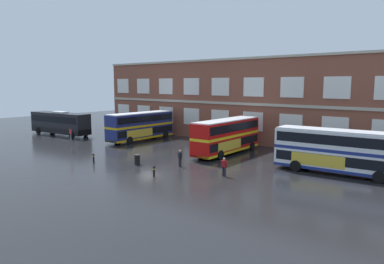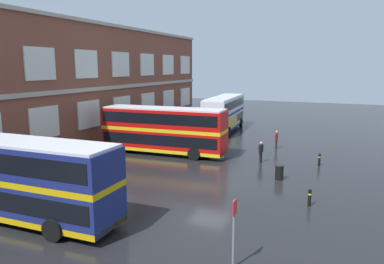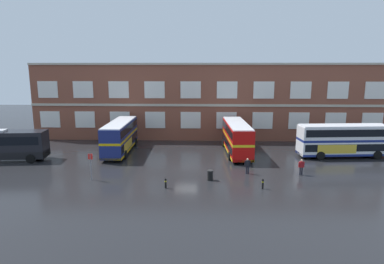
{
  "view_description": "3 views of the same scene",
  "coord_description": "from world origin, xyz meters",
  "views": [
    {
      "loc": [
        30.49,
        -28.03,
        8.29
      ],
      "look_at": [
        5.03,
        1.82,
        2.98
      ],
      "focal_mm": 33.79,
      "sensor_mm": 36.0,
      "label": 1
    },
    {
      "loc": [
        -21.65,
        -8.0,
        7.59
      ],
      "look_at": [
        4.93,
        3.36,
        2.39
      ],
      "focal_mm": 34.19,
      "sensor_mm": 36.0,
      "label": 2
    },
    {
      "loc": [
        1.95,
        -35.43,
        11.05
      ],
      "look_at": [
        0.64,
        1.33,
        3.84
      ],
      "focal_mm": 30.78,
      "sensor_mm": 36.0,
      "label": 3
    }
  ],
  "objects": [
    {
      "name": "second_passenger",
      "position": [
        12.18,
        -2.12,
        0.93
      ],
      "size": [
        0.64,
        0.27,
        1.7
      ],
      "color": "black",
      "rests_on": "ground"
    },
    {
      "name": "station_litter_bin",
      "position": [
        2.65,
        -4.06,
        0.52
      ],
      "size": [
        0.6,
        0.6,
        1.03
      ],
      "color": "black",
      "rests_on": "ground"
    },
    {
      "name": "double_decker_near",
      "position": [
        -9.07,
        6.82,
        2.15
      ],
      "size": [
        3.06,
        11.06,
        4.07
      ],
      "color": "navy",
      "rests_on": "ground"
    },
    {
      "name": "safety_bollard_west",
      "position": [
        7.47,
        -6.29,
        0.49
      ],
      "size": [
        0.19,
        0.19,
        0.95
      ],
      "color": "black",
      "rests_on": "ground"
    },
    {
      "name": "bus_stand_flag",
      "position": [
        -9.22,
        -4.4,
        1.64
      ],
      "size": [
        0.44,
        0.1,
        2.7
      ],
      "color": "slate",
      "rests_on": "ground"
    },
    {
      "name": "safety_bollard_east",
      "position": [
        -1.54,
        -6.43,
        0.49
      ],
      "size": [
        0.19,
        0.19,
        0.95
      ],
      "color": "black",
      "rests_on": "ground"
    },
    {
      "name": "brick_terminal_building",
      "position": [
        2.71,
        17.98,
        5.73
      ],
      "size": [
        54.29,
        8.19,
        11.76
      ],
      "color": "brown",
      "rests_on": "ground"
    },
    {
      "name": "ground_plane",
      "position": [
        0.0,
        2.0,
        0.0
      ],
      "size": [
        120.0,
        120.0,
        0.0
      ],
      "primitive_type": "plane",
      "color": "black"
    },
    {
      "name": "double_decker_far",
      "position": [
        19.43,
        5.39,
        2.15
      ],
      "size": [
        11.18,
        3.54,
        4.07
      ],
      "color": "silver",
      "rests_on": "ground"
    },
    {
      "name": "waiting_passenger",
      "position": [
        6.62,
        -1.89,
        0.93
      ],
      "size": [
        0.64,
        0.32,
        1.7
      ],
      "color": "black",
      "rests_on": "ground"
    },
    {
      "name": "double_decker_middle",
      "position": [
        6.29,
        6.65,
        2.15
      ],
      "size": [
        3.27,
        11.11,
        4.07
      ],
      "color": "red",
      "rests_on": "ground"
    }
  ]
}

